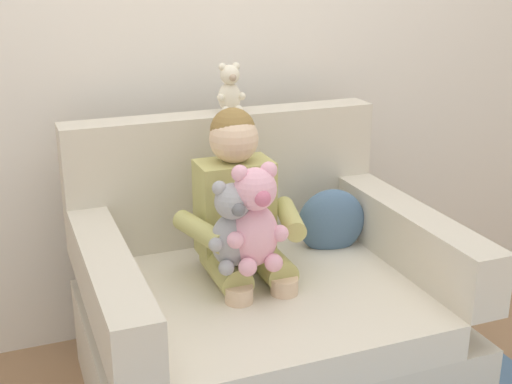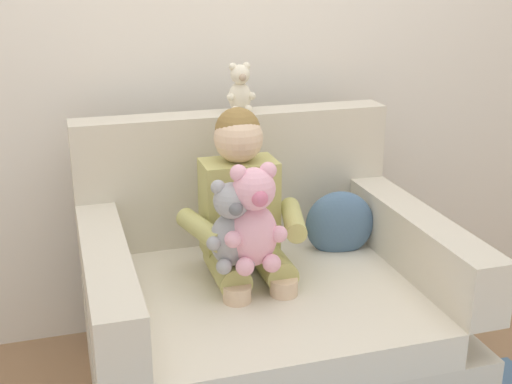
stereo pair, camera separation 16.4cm
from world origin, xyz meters
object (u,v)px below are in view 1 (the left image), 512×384
Objects in this scene: seated_child at (241,218)px; plush_pink at (255,220)px; armchair at (261,317)px; plush_cream_on_backrest at (230,90)px; plush_grey at (233,227)px; throw_pillow at (331,222)px.

seated_child is 2.35× the size of plush_pink.
armchair is 0.46m from plush_pink.
seated_child is at bearing -98.73° from plush_cream_on_backrest.
plush_cream_on_backrest reaches higher than armchair.
armchair is at bearing -89.05° from plush_cream_on_backrest.
plush_grey is 1.59× the size of plush_cream_on_backrest.
seated_child is 0.19m from plush_pink.
seated_child is 0.19m from plush_grey.
plush_pink is 1.35× the size of throw_pillow.
plush_cream_on_backrest reaches higher than seated_child.
plush_pink is at bearing -32.01° from plush_grey.
throw_pillow is at bearing -31.63° from plush_cream_on_backrest.
plush_grey is at bearing -152.05° from throw_pillow.
seated_child reaches higher than throw_pillow.
throw_pillow is (0.35, 0.15, 0.26)m from armchair.
armchair is 4.68× the size of throw_pillow.
plush_cream_on_backrest is (0.03, 0.39, 0.75)m from armchair.
plush_grey is at bearing -142.58° from armchair.
plush_grey is (-0.07, 0.02, -0.02)m from plush_pink.
plush_grey is (-0.09, -0.16, 0.04)m from seated_child.
seated_child is (-0.06, 0.05, 0.37)m from armchair.
plush_pink is (-0.07, -0.13, 0.43)m from armchair.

